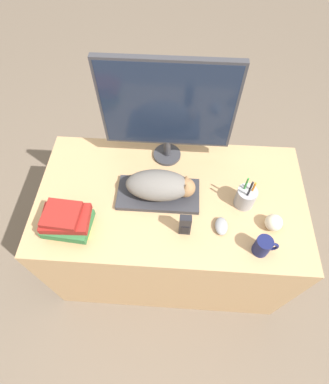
{
  "coord_description": "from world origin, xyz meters",
  "views": [
    {
      "loc": [
        0.02,
        -0.41,
        1.99
      ],
      "look_at": [
        -0.03,
        0.34,
        0.82
      ],
      "focal_mm": 28.0,
      "sensor_mm": 36.0,
      "label": 1
    }
  ],
  "objects": [
    {
      "name": "phone",
      "position": [
        0.07,
        0.17,
        0.83
      ],
      "size": [
        0.05,
        0.03,
        0.13
      ],
      "color": "black",
      "rests_on": "desk"
    },
    {
      "name": "pen_cup",
      "position": [
        0.34,
        0.34,
        0.82
      ],
      "size": [
        0.09,
        0.09,
        0.2
      ],
      "color": "#939399",
      "rests_on": "desk"
    },
    {
      "name": "book_stack",
      "position": [
        -0.45,
        0.16,
        0.83
      ],
      "size": [
        0.21,
        0.17,
        0.13
      ],
      "color": "#CCC14C",
      "rests_on": "desk"
    },
    {
      "name": "cat",
      "position": [
        -0.05,
        0.36,
        0.85
      ],
      "size": [
        0.32,
        0.16,
        0.13
      ],
      "color": "#66605B",
      "rests_on": "keyboard"
    },
    {
      "name": "monitor",
      "position": [
        -0.03,
        0.61,
        1.09
      ],
      "size": [
        0.6,
        0.14,
        0.57
      ],
      "color": "#333338",
      "rests_on": "desk"
    },
    {
      "name": "desk",
      "position": [
        0.0,
        0.35,
        0.38
      ],
      "size": [
        1.31,
        0.71,
        0.76
      ],
      "color": "tan",
      "rests_on": "ground_plane"
    },
    {
      "name": "coffee_mug",
      "position": [
        0.4,
        0.1,
        0.81
      ],
      "size": [
        0.1,
        0.07,
        0.1
      ],
      "color": "#141947",
      "rests_on": "desk"
    },
    {
      "name": "computer_mouse",
      "position": [
        0.23,
        0.2,
        0.78
      ],
      "size": [
        0.06,
        0.09,
        0.03
      ],
      "color": "gray",
      "rests_on": "desk"
    },
    {
      "name": "baseball",
      "position": [
        0.46,
        0.22,
        0.8
      ],
      "size": [
        0.08,
        0.08,
        0.08
      ],
      "color": "beige",
      "rests_on": "desk"
    },
    {
      "name": "keyboard",
      "position": [
        -0.06,
        0.36,
        0.78
      ],
      "size": [
        0.39,
        0.19,
        0.02
      ],
      "color": "#2D2D33",
      "rests_on": "desk"
    },
    {
      "name": "ground_plane",
      "position": [
        0.0,
        0.0,
        0.0
      ],
      "size": [
        12.0,
        12.0,
        0.0
      ],
      "primitive_type": "plane",
      "color": "#6B5B4C"
    }
  ]
}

